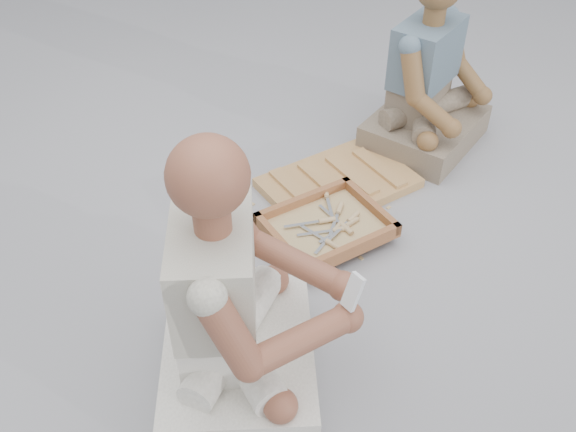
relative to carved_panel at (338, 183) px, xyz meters
name	(u,v)px	position (x,y,z in m)	size (l,w,h in m)	color
ground	(323,298)	(-0.35, -0.60, -0.02)	(60.00, 60.00, 0.00)	#949398
carved_panel	(338,183)	(0.00, 0.00, 0.00)	(0.66, 0.44, 0.04)	#A36E3F
tool_tray	(326,227)	(-0.20, -0.30, 0.04)	(0.54, 0.46, 0.06)	brown
chisel_0	(343,226)	(-0.14, -0.33, 0.05)	(0.07, 0.22, 0.02)	silver
chisel_1	(322,221)	(-0.21, -0.28, 0.06)	(0.22, 0.05, 0.02)	silver
chisel_2	(348,225)	(-0.12, -0.33, 0.05)	(0.21, 0.09, 0.02)	silver
chisel_3	(329,242)	(-0.24, -0.40, 0.05)	(0.11, 0.21, 0.02)	silver
chisel_4	(327,195)	(-0.12, -0.13, 0.06)	(0.07, 0.22, 0.02)	silver
chisel_5	(336,230)	(-0.18, -0.34, 0.05)	(0.22, 0.06, 0.02)	silver
chisel_6	(339,211)	(-0.12, -0.24, 0.06)	(0.15, 0.18, 0.02)	silver
chisel_7	(335,230)	(-0.18, -0.34, 0.05)	(0.19, 0.15, 0.02)	silver
chisel_8	(350,220)	(-0.10, -0.31, 0.06)	(0.20, 0.13, 0.02)	silver
wood_chip_0	(303,192)	(-0.17, 0.02, -0.02)	(0.02, 0.01, 0.00)	#CCB978
wood_chip_1	(294,222)	(-0.29, -0.16, -0.02)	(0.02, 0.01, 0.00)	#CCB978
wood_chip_2	(253,204)	(-0.41, 0.03, -0.02)	(0.02, 0.01, 0.00)	#CCB978
wood_chip_3	(325,214)	(-0.14, -0.16, -0.02)	(0.02, 0.01, 0.00)	#CCB978
wood_chip_4	(321,278)	(-0.32, -0.50, -0.02)	(0.02, 0.01, 0.00)	#CCB978
wood_chip_5	(358,178)	(0.11, 0.02, -0.02)	(0.02, 0.01, 0.00)	#CCB978
wood_chip_6	(361,258)	(-0.12, -0.47, -0.02)	(0.02, 0.01, 0.00)	#CCB978
wood_chip_7	(389,208)	(0.14, -0.22, -0.02)	(0.02, 0.01, 0.00)	#CCB978
wood_chip_8	(317,191)	(-0.11, 0.00, -0.02)	(0.02, 0.01, 0.00)	#CCB978
craftsman	(234,311)	(-0.76, -0.81, 0.30)	(0.72, 0.74, 0.96)	silver
companion	(428,89)	(0.55, 0.19, 0.28)	(0.73, 0.69, 0.90)	#82725E
mobile_phone	(353,292)	(-0.45, -0.98, 0.44)	(0.07, 0.06, 0.11)	silver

